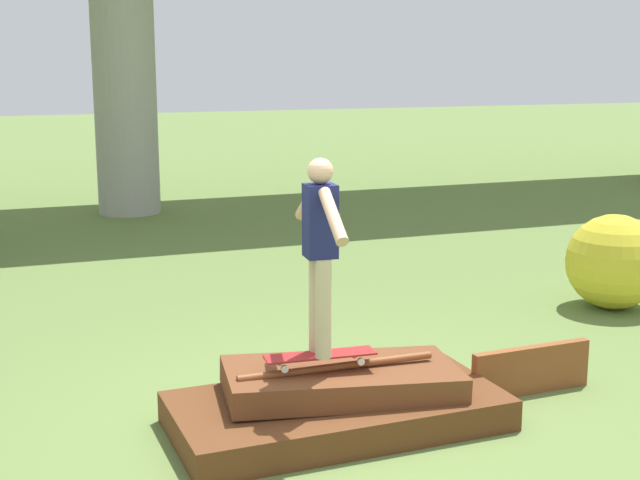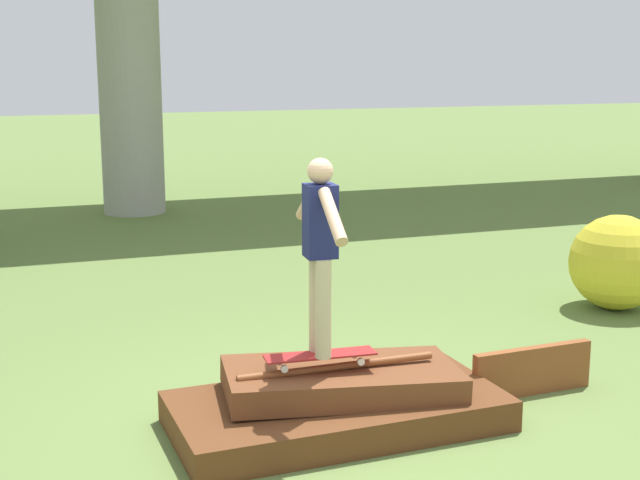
% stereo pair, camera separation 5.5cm
% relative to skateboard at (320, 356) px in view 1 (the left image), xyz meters
% --- Properties ---
extents(ground_plane, '(80.00, 80.00, 0.00)m').
position_rel_skateboard_xyz_m(ground_plane, '(0.14, -0.00, -0.58)').
color(ground_plane, olive).
extents(scrap_pile, '(2.52, 1.27, 0.50)m').
position_rel_skateboard_xyz_m(scrap_pile, '(0.16, 0.01, -0.39)').
color(scrap_pile, '#5B3319').
rests_on(scrap_pile, ground_plane).
extents(scrap_plank_loose, '(1.11, 0.12, 0.40)m').
position_rel_skateboard_xyz_m(scrap_plank_loose, '(1.90, 0.06, -0.38)').
color(scrap_plank_loose, brown).
rests_on(scrap_plank_loose, ground_plane).
extents(skateboard, '(0.85, 0.26, 0.09)m').
position_rel_skateboard_xyz_m(skateboard, '(0.00, 0.00, 0.00)').
color(skateboard, maroon).
rests_on(skateboard, scrap_pile).
extents(skater, '(0.24, 1.14, 1.46)m').
position_rel_skateboard_xyz_m(skater, '(0.00, 0.00, 0.85)').
color(skater, '#C6B78E').
rests_on(skater, skateboard).
extents(bush_yellow_flowering, '(1.06, 1.06, 1.06)m').
position_rel_skateboard_xyz_m(bush_yellow_flowering, '(4.22, 1.96, -0.05)').
color(bush_yellow_flowering, gold).
rests_on(bush_yellow_flowering, ground_plane).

